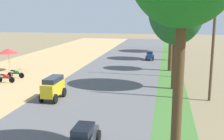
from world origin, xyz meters
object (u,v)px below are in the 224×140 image
(parked_motorbike_third, at_px, (6,77))
(streetlamp_mid, at_px, (171,23))
(streetlamp_near, at_px, (174,30))
(parked_motorbike_fourth, at_px, (16,73))
(median_tree_fifth, at_px, (172,13))
(utility_pole_near, at_px, (214,32))
(car_sedan_charcoal, at_px, (84,136))
(car_van_yellow, at_px, (53,87))
(median_tree_third, at_px, (172,18))
(median_tree_fourth, at_px, (174,8))
(car_hatchback_blue, at_px, (150,55))
(vendor_umbrella, at_px, (8,51))
(median_tree_second, at_px, (176,9))

(parked_motorbike_third, height_order, streetlamp_mid, streetlamp_mid)
(streetlamp_near, bearing_deg, parked_motorbike_third, -159.83)
(parked_motorbike_fourth, relative_size, median_tree_fifth, 0.21)
(utility_pole_near, xyz_separation_m, car_sedan_charcoal, (-6.84, -9.24, -4.26))
(car_van_yellow, bearing_deg, utility_pole_near, 10.82)
(median_tree_third, height_order, median_tree_fourth, median_tree_fourth)
(car_sedan_charcoal, height_order, car_van_yellow, car_van_yellow)
(parked_motorbike_third, distance_m, median_tree_third, 18.00)
(car_sedan_charcoal, bearing_deg, median_tree_fourth, 80.85)
(streetlamp_mid, bearing_deg, parked_motorbike_third, -117.47)
(car_sedan_charcoal, height_order, car_hatchback_blue, car_hatchback_blue)
(car_hatchback_blue, bearing_deg, utility_pole_near, -72.78)
(parked_motorbike_fourth, height_order, vendor_umbrella, vendor_umbrella)
(parked_motorbike_third, bearing_deg, vendor_umbrella, 117.50)
(median_tree_second, height_order, median_tree_fifth, median_tree_second)
(parked_motorbike_fourth, height_order, median_tree_second, median_tree_second)
(parked_motorbike_third, relative_size, car_van_yellow, 0.75)
(streetlamp_near, bearing_deg, utility_pole_near, -70.97)
(utility_pole_near, bearing_deg, parked_motorbike_fourth, 167.68)
(vendor_umbrella, bearing_deg, median_tree_third, 11.56)
(streetlamp_near, height_order, car_van_yellow, streetlamp_near)
(parked_motorbike_fourth, xyz_separation_m, car_sedan_charcoal, (10.91, -13.12, 0.19))
(median_tree_second, xyz_separation_m, car_hatchback_blue, (-2.85, 14.72, -5.92))
(vendor_umbrella, xyz_separation_m, utility_pole_near, (20.28, -6.97, 2.69))
(median_tree_second, distance_m, car_sedan_charcoal, 14.03)
(parked_motorbike_third, xyz_separation_m, car_hatchback_blue, (12.26, 15.51, 0.19))
(vendor_umbrella, xyz_separation_m, median_tree_fifth, (17.76, 19.35, 4.22))
(median_tree_fourth, bearing_deg, car_hatchback_blue, -171.49)
(median_tree_second, height_order, streetlamp_near, median_tree_second)
(median_tree_fifth, distance_m, streetlamp_mid, 4.95)
(median_tree_fourth, bearing_deg, parked_motorbike_fourth, -137.47)
(median_tree_fifth, xyz_separation_m, car_hatchback_blue, (-2.88, -8.87, -5.78))
(streetlamp_near, bearing_deg, vendor_umbrella, -178.34)
(median_tree_second, relative_size, car_hatchback_blue, 4.76)
(streetlamp_near, bearing_deg, median_tree_second, -89.74)
(streetlamp_mid, bearing_deg, car_hatchback_blue, -101.83)
(parked_motorbike_third, height_order, median_tree_second, median_tree_second)
(median_tree_third, distance_m, utility_pole_near, 10.95)
(car_sedan_charcoal, bearing_deg, car_van_yellow, 122.21)
(parked_motorbike_third, xyz_separation_m, streetlamp_near, (15.08, 5.54, 4.23))
(parked_motorbike_fourth, xyz_separation_m, median_tree_third, (14.97, 6.68, 5.34))
(median_tree_third, distance_m, car_hatchback_blue, 9.00)
(median_tree_second, distance_m, car_van_yellow, 11.49)
(streetlamp_near, bearing_deg, car_van_yellow, -132.11)
(vendor_umbrella, xyz_separation_m, streetlamp_near, (17.70, 0.51, 2.47))
(parked_motorbike_third, height_order, median_tree_fourth, median_tree_fourth)
(median_tree_fourth, relative_size, streetlamp_near, 1.13)
(parked_motorbike_third, height_order, car_sedan_charcoal, car_sedan_charcoal)
(parked_motorbike_fourth, distance_m, streetlamp_mid, 31.32)
(median_tree_third, distance_m, car_sedan_charcoal, 20.85)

